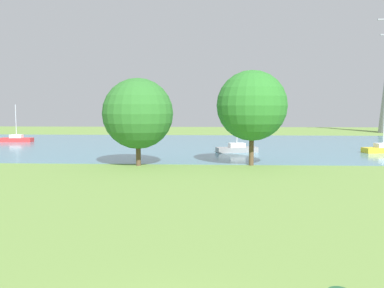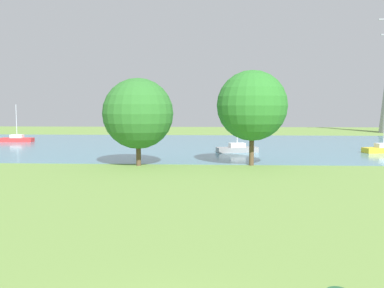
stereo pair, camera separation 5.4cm
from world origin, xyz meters
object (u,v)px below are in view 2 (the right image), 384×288
(sailboat_gray, at_px, (237,149))
(tree_east_near, at_px, (252,106))
(tree_west_near, at_px, (138,114))
(sailboat_red, at_px, (17,139))
(sailboat_yellow, at_px, (383,149))

(sailboat_gray, bearing_deg, tree_east_near, -86.07)
(sailboat_gray, height_order, tree_east_near, tree_east_near)
(tree_east_near, bearing_deg, tree_west_near, -176.06)
(sailboat_red, bearing_deg, sailboat_yellow, -14.14)
(sailboat_gray, height_order, tree_west_near, tree_west_near)
(tree_west_near, bearing_deg, tree_east_near, 3.94)
(sailboat_gray, relative_size, tree_east_near, 0.78)
(sailboat_red, relative_size, sailboat_yellow, 0.99)
(sailboat_gray, xyz_separation_m, sailboat_yellow, (17.00, 0.62, -0.01))
(sailboat_yellow, relative_size, tree_east_near, 0.66)
(sailboat_red, distance_m, tree_east_near, 41.38)
(sailboat_yellow, bearing_deg, sailboat_gray, -177.91)
(sailboat_yellow, bearing_deg, tree_west_near, -155.41)
(sailboat_red, relative_size, sailboat_gray, 0.84)
(sailboat_gray, bearing_deg, tree_west_near, -129.64)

